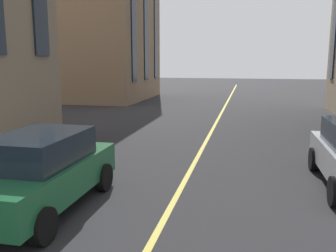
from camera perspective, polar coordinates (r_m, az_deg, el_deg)
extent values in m
cube|color=#D8C64C|center=(16.37, 5.89, -2.47)|extent=(80.00, 0.16, 0.01)
cylinder|color=black|center=(12.97, 21.80, -4.81)|extent=(0.76, 0.27, 0.76)
cylinder|color=black|center=(10.06, 24.63, -9.28)|extent=(0.76, 0.27, 0.76)
cube|color=#1E6038|center=(9.37, -19.06, -7.73)|extent=(4.70, 1.95, 0.80)
cube|color=#19232D|center=(9.17, -19.33, -3.26)|extent=(2.59, 1.72, 0.70)
cylinder|color=black|center=(7.81, -18.90, -14.50)|extent=(0.76, 0.27, 0.76)
cylinder|color=black|center=(10.39, -9.99, -7.87)|extent=(0.76, 0.27, 0.76)
cylinder|color=black|center=(11.22, -18.93, -6.92)|extent=(0.76, 0.27, 0.76)
cube|color=#846B51|center=(36.50, -14.05, 14.54)|extent=(10.87, 13.39, 13.09)
cube|color=#19232D|center=(30.67, -5.39, 16.17)|extent=(1.10, 0.10, 9.95)
cube|color=#19232D|center=(34.12, -3.47, 15.58)|extent=(1.10, 0.10, 9.95)
cube|color=#19232D|center=(37.61, -1.92, 15.09)|extent=(1.10, 0.10, 9.95)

